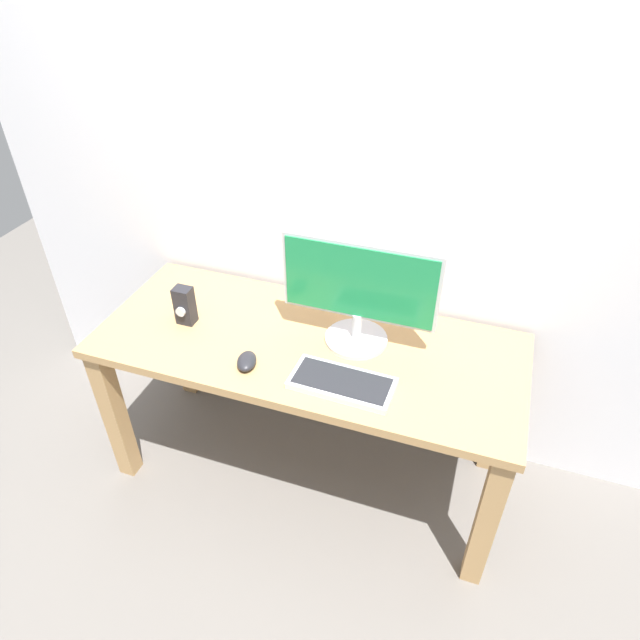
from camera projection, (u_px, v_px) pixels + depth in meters
ground_plane at (309, 465)px, 2.57m from camera, size 6.00×6.00×0.00m
wall_back at (341, 109)px, 1.95m from camera, size 3.14×0.04×3.00m
desk at (308, 366)px, 2.20m from camera, size 1.64×0.67×0.73m
monitor at (359, 291)px, 2.01m from camera, size 0.58×0.24×0.42m
keyboard_primary at (342, 383)px, 1.93m from camera, size 0.37×0.18×0.03m
mouse at (247, 361)px, 2.01m from camera, size 0.10×0.12×0.04m
audio_controller at (185, 306)px, 2.19m from camera, size 0.07×0.07×0.16m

